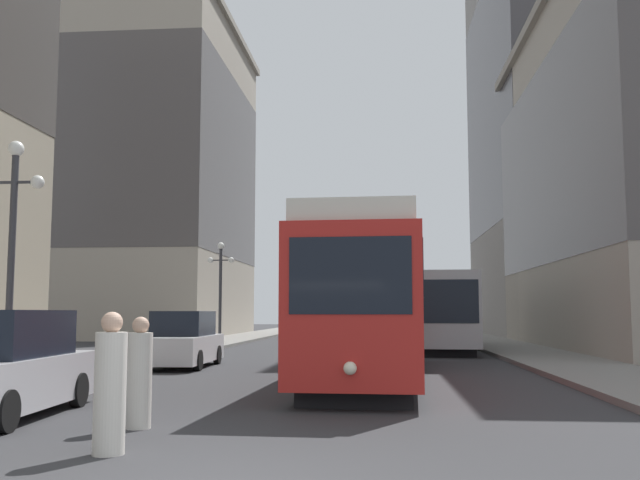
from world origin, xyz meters
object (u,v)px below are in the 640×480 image
parked_car_left_mid (183,341)px  lamp_post_left_near (13,223)px  pedestrian_crossing_near (110,387)px  streetcar (373,301)px  lamp_post_left_far (221,277)px  pedestrian_crossing_far (139,376)px  transit_bus (441,309)px

parked_car_left_mid → lamp_post_left_near: size_ratio=0.84×
pedestrian_crossing_near → lamp_post_left_near: lamp_post_left_near is taller
streetcar → parked_car_left_mid: bearing=156.2°
lamp_post_left_near → lamp_post_left_far: lamp_post_left_near is taller
pedestrian_crossing_near → pedestrian_crossing_far: 2.03m
transit_bus → lamp_post_left_near: lamp_post_left_near is taller
transit_bus → pedestrian_crossing_far: size_ratio=7.61×
pedestrian_crossing_near → lamp_post_left_near: (-4.96, 6.62, 2.98)m
streetcar → pedestrian_crossing_far: size_ratio=8.58×
pedestrian_crossing_far → lamp_post_left_far: bearing=73.4°
transit_bus → pedestrian_crossing_near: (-6.22, -25.84, -1.11)m
transit_bus → lamp_post_left_near: size_ratio=2.34×
parked_car_left_mid → pedestrian_crossing_far: (2.75, -12.17, -0.05)m
streetcar → parked_car_left_mid: size_ratio=3.12×
lamp_post_left_near → lamp_post_left_far: (0.00, 21.16, -0.17)m
parked_car_left_mid → transit_bus: bearing=49.9°
parked_car_left_mid → pedestrian_crossing_far: size_ratio=2.75×
streetcar → pedestrian_crossing_near: (-3.19, -11.09, -1.27)m
lamp_post_left_near → lamp_post_left_far: 21.16m
transit_bus → pedestrian_crossing_near: transit_bus is taller
parked_car_left_mid → lamp_post_left_far: lamp_post_left_far is taller
pedestrian_crossing_far → lamp_post_left_far: size_ratio=0.32×
transit_bus → pedestrian_crossing_far: (-6.54, -23.83, -1.15)m
transit_bus → lamp_post_left_near: bearing=-118.5°
pedestrian_crossing_far → parked_car_left_mid: bearing=75.9°
pedestrian_crossing_near → lamp_post_left_far: lamp_post_left_far is taller
transit_bus → pedestrian_crossing_near: 26.60m
transit_bus → lamp_post_left_near: 22.32m
parked_car_left_mid → lamp_post_left_near: bearing=-105.6°
parked_car_left_mid → lamp_post_left_near: lamp_post_left_near is taller
transit_bus → pedestrian_crossing_far: bearing=-103.6°
parked_car_left_mid → pedestrian_crossing_far: parked_car_left_mid is taller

